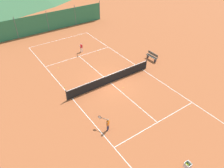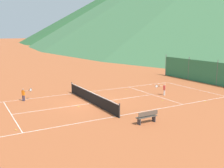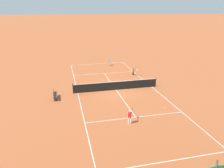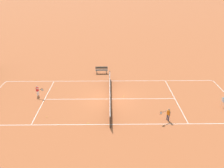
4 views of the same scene
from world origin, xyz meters
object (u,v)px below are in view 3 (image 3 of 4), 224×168
Objects in this scene: tennis_ball_alley_left at (165,108)px; tennis_ball_mid_court at (83,140)px; player_near_baseline at (130,116)px; tennis_ball_alley_right at (157,92)px; tennis_ball_near_corner at (106,116)px; ball_hopper at (109,61)px; tennis_ball_service_box at (78,74)px; courtside_bench at (55,94)px; tennis_ball_by_net_right at (109,86)px; tennis_net at (116,85)px; player_far_baseline at (134,70)px.

tennis_ball_alley_left is 8.18m from tennis_ball_mid_court.
player_near_baseline is 16.57× the size of tennis_ball_alley_right.
tennis_ball_near_corner is (-2.12, -2.89, 0.00)m from tennis_ball_mid_court.
tennis_ball_mid_court is 0.07× the size of ball_hopper.
ball_hopper is (-5.03, -3.71, 0.63)m from tennis_ball_service_box.
tennis_ball_by_net_right is at bearing -157.80° from courtside_bench.
tennis_ball_mid_court is (0.97, 15.31, 0.00)m from tennis_ball_service_box.
tennis_ball_near_corner is at bearing 76.49° from ball_hopper.
courtside_bench is (9.40, -4.38, 0.42)m from tennis_ball_alley_left.
tennis_net is at bearing 109.65° from tennis_ball_by_net_right.
tennis_ball_by_net_right and tennis_ball_service_box have the same top height.
player_far_baseline reaches higher than tennis_net.
player_far_baseline reaches higher than tennis_ball_mid_court.
tennis_net is 8.40× the size of player_near_baseline.
tennis_ball_alley_left is (0.50, 10.16, -0.62)m from player_far_baseline.
tennis_ball_near_corner is at bearing 3.87° from tennis_ball_alley_left.
courtside_bench is at bearing -24.98° from tennis_ball_alley_left.
ball_hopper reaches higher than tennis_ball_mid_court.
tennis_ball_service_box is at bearing -15.07° from player_far_baseline.
tennis_ball_alley_left is at bearing 95.45° from ball_hopper.
tennis_ball_near_corner is (1.83, 7.13, 0.00)m from tennis_ball_by_net_right.
player_near_baseline is 16.57× the size of tennis_ball_mid_court.
player_far_baseline is at bearing -119.21° from tennis_ball_near_corner.
tennis_ball_alley_left is (-3.81, -1.81, -0.61)m from player_near_baseline.
ball_hopper is (-2.05, -9.00, 0.63)m from tennis_ball_by_net_right.
tennis_ball_near_corner is 16.61m from ball_hopper.
tennis_ball_alley_left is at bearing 87.16° from player_far_baseline.
tennis_ball_by_net_right is 10.77m from tennis_ball_mid_court.
tennis_ball_mid_court is 0.04× the size of courtside_bench.
tennis_ball_mid_court is at bearing 21.41° from player_near_baseline.
ball_hopper is at bearing -124.73° from courtside_bench.
tennis_ball_alley_right is 10.35m from courtside_bench.
tennis_ball_service_box is 1.00× the size of tennis_ball_alley_right.
tennis_ball_alley_left and tennis_ball_service_box have the same top height.
player_near_baseline is 16.57× the size of tennis_ball_by_net_right.
player_far_baseline is 16.78× the size of tennis_ball_service_box.
courtside_bench is at bearing -4.33° from tennis_ball_alley_right.
tennis_ball_mid_court is at bearing 23.45° from tennis_ball_alley_left.
tennis_ball_alley_left is at bearing 117.69° from tennis_ball_by_net_right.
player_near_baseline reaches higher than ball_hopper.
tennis_net is 4.38m from tennis_ball_alley_right.
tennis_ball_by_net_right is 5.47m from tennis_ball_alley_right.
tennis_ball_alley_left and tennis_ball_alley_right have the same top height.
courtside_bench reaches higher than tennis_ball_alley_right.
tennis_ball_alley_left is 0.07× the size of ball_hopper.
courtside_bench is at bearing 30.28° from player_far_baseline.
tennis_ball_near_corner is (6.29, 3.96, 0.00)m from tennis_ball_alley_right.
tennis_ball_alley_right is 7.44m from tennis_ball_near_corner.
player_far_baseline is at bearing -120.82° from tennis_ball_mid_court.
tennis_net is at bearing 81.50° from ball_hopper.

